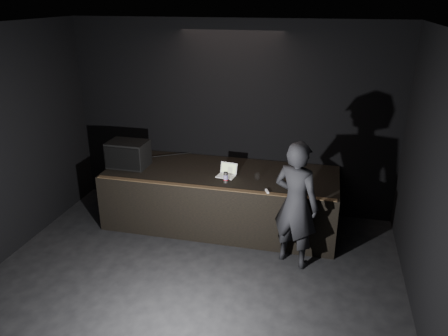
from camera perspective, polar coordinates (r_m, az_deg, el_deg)
name	(u,v)px	position (r m, az deg, el deg)	size (l,w,h in m)	color
ground	(169,325)	(5.86, -7.19, -19.68)	(7.00, 7.00, 0.00)	black
room_walls	(160,177)	(4.77, -8.32, -1.12)	(6.10, 7.10, 3.52)	black
stage_riser	(221,198)	(7.77, -0.36, -3.89)	(4.00, 1.50, 1.00)	black
riser_lip	(210,188)	(6.93, -1.78, -2.58)	(3.92, 0.10, 0.01)	brown
stage_monitor	(128,154)	(7.92, -12.41, 1.80)	(0.69, 0.51, 0.46)	black
cable	(167,155)	(8.38, -7.49, 1.65)	(0.02, 0.02, 0.99)	black
laptop	(227,173)	(7.39, 0.42, -0.60)	(0.34, 0.31, 0.20)	silver
beer_can	(226,177)	(7.10, 0.23, -1.23)	(0.08, 0.08, 0.18)	silver
plastic_cup	(257,176)	(7.25, 4.34, -1.10)	(0.09, 0.09, 0.11)	white
wii_remote	(267,191)	(6.82, 5.64, -3.06)	(0.03, 0.14, 0.03)	white
person	(296,205)	(6.52, 9.37, -4.73)	(0.72, 0.47, 1.97)	black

